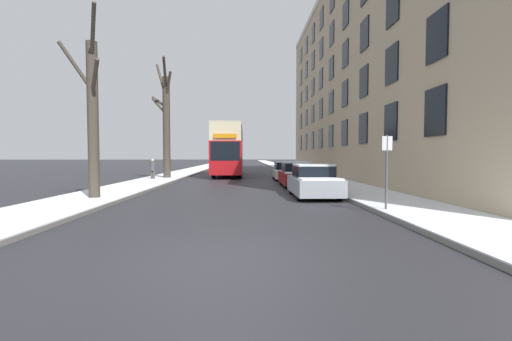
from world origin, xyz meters
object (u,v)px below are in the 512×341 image
at_px(bare_tree_left_0, 92,116).
at_px(parked_car_0, 314,182).
at_px(parked_car_1, 296,175).
at_px(double_decker_bus, 229,148).
at_px(parked_car_2, 286,172).
at_px(street_sign_post, 387,169).
at_px(oncoming_van, 231,160).
at_px(pedestrian_left_sidewalk, 153,169).
at_px(bare_tree_left_1, 166,122).

distance_m(bare_tree_left_0, parked_car_0, 9.56).
bearing_deg(parked_car_1, double_decker_bus, 112.91).
relative_size(double_decker_bus, parked_car_2, 2.53).
bearing_deg(parked_car_1, parked_car_0, -90.00).
relative_size(parked_car_1, street_sign_post, 1.70).
relative_size(bare_tree_left_0, oncoming_van, 1.44).
bearing_deg(oncoming_van, parked_car_1, -78.62).
distance_m(parked_car_1, street_sign_post, 9.93).
relative_size(oncoming_van, pedestrian_left_sidewalk, 3.18).
relative_size(bare_tree_left_0, bare_tree_left_1, 0.81).
xyz_separation_m(parked_car_0, parked_car_2, (0.00, 10.61, -0.04)).
xyz_separation_m(parked_car_1, parked_car_2, (0.00, 5.33, -0.04)).
bearing_deg(oncoming_van, street_sign_post, -79.58).
height_order(bare_tree_left_1, parked_car_2, bare_tree_left_1).
relative_size(double_decker_bus, oncoming_van, 2.04).
distance_m(double_decker_bus, parked_car_2, 7.38).
bearing_deg(bare_tree_left_0, parked_car_1, 35.58).
height_order(double_decker_bus, parked_car_0, double_decker_bus).
relative_size(double_decker_bus, pedestrian_left_sidewalk, 6.50).
bearing_deg(double_decker_bus, pedestrian_left_sidewalk, -130.24).
height_order(oncoming_van, pedestrian_left_sidewalk, oncoming_van).
height_order(parked_car_1, street_sign_post, street_sign_post).
bearing_deg(bare_tree_left_1, parked_car_2, -4.80).
bearing_deg(pedestrian_left_sidewalk, oncoming_van, 85.79).
distance_m(bare_tree_left_0, parked_car_2, 15.17).
relative_size(pedestrian_left_sidewalk, street_sign_post, 0.65).
bearing_deg(parked_car_1, oncoming_van, 101.38).
distance_m(oncoming_van, street_sign_post, 34.72).
distance_m(bare_tree_left_1, double_decker_bus, 6.79).
relative_size(double_decker_bus, parked_car_0, 2.62).
xyz_separation_m(bare_tree_left_0, street_sign_post, (10.46, -3.31, -2.00)).
xyz_separation_m(pedestrian_left_sidewalk, street_sign_post, (11.14, -14.47, 0.54)).
height_order(parked_car_2, street_sign_post, street_sign_post).
xyz_separation_m(bare_tree_left_0, parked_car_1, (9.08, 6.50, -2.74)).
xyz_separation_m(bare_tree_left_1, parked_car_2, (9.09, -0.76, -3.75)).
distance_m(bare_tree_left_0, oncoming_van, 31.19).
height_order(bare_tree_left_0, bare_tree_left_1, bare_tree_left_1).
distance_m(parked_car_0, parked_car_1, 5.27).
height_order(bare_tree_left_1, parked_car_1, bare_tree_left_1).
relative_size(parked_car_0, street_sign_post, 1.61).
distance_m(double_decker_bus, pedestrian_left_sidewalk, 8.21).
bearing_deg(oncoming_van, parked_car_0, -80.61).
height_order(double_decker_bus, street_sign_post, double_decker_bus).
distance_m(bare_tree_left_1, parked_car_2, 9.87).
xyz_separation_m(double_decker_bus, oncoming_van, (-0.33, 13.54, -1.27)).
bearing_deg(street_sign_post, parked_car_2, 95.21).
height_order(bare_tree_left_0, parked_car_1, bare_tree_left_0).
height_order(parked_car_1, oncoming_van, oncoming_van).
bearing_deg(parked_car_0, parked_car_2, 90.00).
bearing_deg(bare_tree_left_0, parked_car_0, 7.67).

